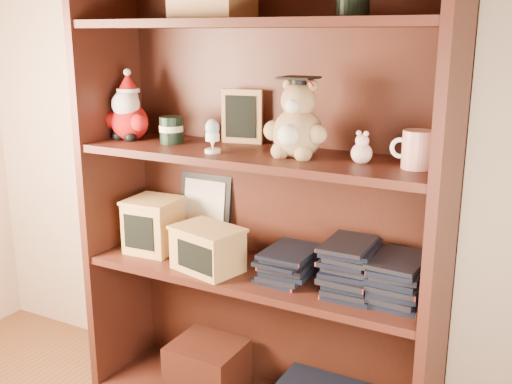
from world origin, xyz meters
TOP-DOWN VIEW (x-y plane):
  - bookcase at (-0.09, 1.36)m, footprint 1.20×0.35m
  - shelf_lower at (-0.09, 1.30)m, footprint 1.14×0.33m
  - shelf_upper at (-0.09, 1.30)m, footprint 1.14×0.33m
  - santa_plush at (-0.59, 1.30)m, footprint 0.18×0.13m
  - teachers_tin at (-0.41, 1.30)m, footprint 0.08×0.08m
  - chalkboard_plaque at (-0.20, 1.42)m, footprint 0.14×0.09m
  - egg_cup at (-0.20, 1.23)m, footprint 0.05×0.05m
  - grad_teddy_bear at (0.06, 1.30)m, footprint 0.20×0.17m
  - pink_figurine at (0.26, 1.30)m, footprint 0.06×0.06m
  - teacher_mug at (0.41, 1.30)m, footprint 0.12×0.08m
  - certificate_frame at (-0.37, 1.44)m, footprint 0.21×0.05m
  - treats_box at (-0.50, 1.30)m, footprint 0.19×0.19m
  - pencils_box at (-0.23, 1.24)m, footprint 0.26×0.21m
  - book_stack_left at (0.03, 1.30)m, footprint 0.14×0.20m
  - book_stack_mid at (0.24, 1.30)m, footprint 0.14×0.20m
  - book_stack_right at (0.39, 1.30)m, footprint 0.14×0.20m

SIDE VIEW (x-z plane):
  - shelf_lower at x=-0.09m, z-range 0.53..0.55m
  - book_stack_left at x=0.03m, z-range 0.55..0.66m
  - book_stack_right at x=0.39m, z-range 0.55..0.68m
  - pencils_box at x=-0.23m, z-range 0.55..0.70m
  - book_stack_mid at x=0.24m, z-range 0.55..0.71m
  - treats_box at x=-0.50m, z-range 0.55..0.74m
  - certificate_frame at x=-0.37m, z-range 0.55..0.82m
  - bookcase at x=-0.09m, z-range -0.02..1.58m
  - shelf_upper at x=-0.09m, z-range 0.93..0.95m
  - pink_figurine at x=0.26m, z-range 0.94..1.03m
  - teachers_tin at x=-0.41m, z-range 0.95..1.04m
  - teacher_mug at x=0.41m, z-range 0.95..1.06m
  - egg_cup at x=-0.20m, z-range 0.95..1.06m
  - chalkboard_plaque at x=-0.20m, z-range 0.95..1.13m
  - santa_plush at x=-0.59m, z-range 0.92..1.17m
  - grad_teddy_bear at x=0.06m, z-range 0.92..1.17m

